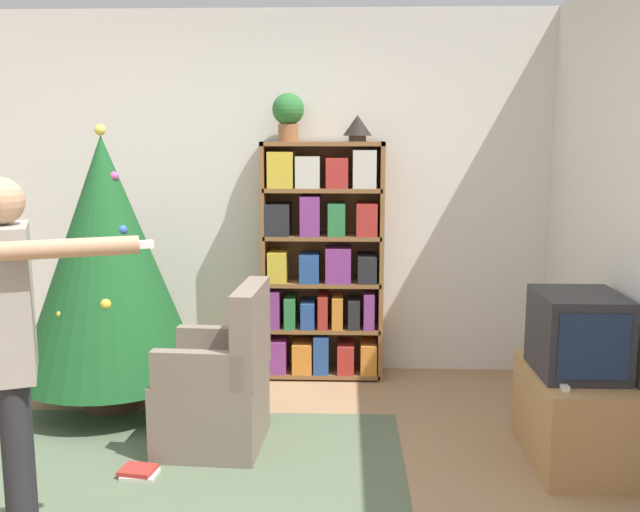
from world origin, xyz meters
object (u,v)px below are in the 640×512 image
bookshelf (323,262)px  standing_person (13,343)px  armchair (219,391)px  christmas_tree (107,259)px  potted_plant (288,114)px  television (578,334)px  table_lamp (357,127)px

bookshelf → standing_person: size_ratio=1.07×
bookshelf → armchair: bookshelf is taller
bookshelf → christmas_tree: 1.48m
standing_person → bookshelf: bearing=132.2°
bookshelf → armchair: (-0.54, -1.21, -0.52)m
potted_plant → television: bearing=-39.6°
christmas_tree → standing_person: bearing=-83.4°
christmas_tree → table_lamp: (1.56, 0.66, 0.82)m
standing_person → potted_plant: size_ratio=4.76×
christmas_tree → potted_plant: 1.56m
bookshelf → television: bearing=-44.0°
standing_person → potted_plant: (0.89, 2.35, 0.95)m
television → potted_plant: 2.40m
armchair → potted_plant: potted_plant is taller
armchair → standing_person: size_ratio=0.59×
potted_plant → table_lamp: bearing=-0.0°
standing_person → table_lamp: table_lamp is taller
television → standing_person: standing_person is taller
television → table_lamp: bearing=130.4°
armchair → potted_plant: size_ratio=2.80×
television → armchair: (-1.91, 0.12, -0.38)m
potted_plant → christmas_tree: bearing=-148.9°
television → christmas_tree: bearing=165.9°
television → armchair: armchair is taller
television → standing_person: bearing=-158.0°
christmas_tree → armchair: 1.16m
christmas_tree → armchair: christmas_tree is taller
standing_person → table_lamp: size_ratio=7.83×
armchair → standing_person: standing_person is taller
christmas_tree → potted_plant: (1.09, 0.66, 0.90)m
television → standing_person: 2.71m
armchair → standing_person: 1.41m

